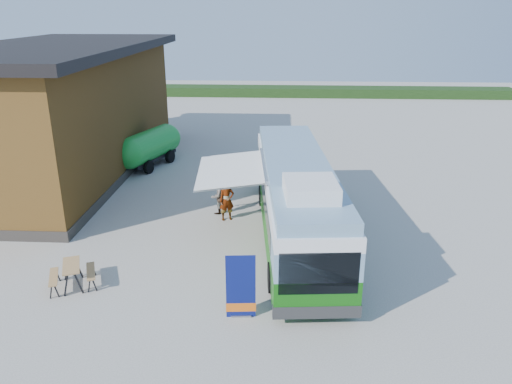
# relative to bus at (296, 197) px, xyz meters

# --- Properties ---
(ground) EXTENTS (100.00, 100.00, 0.00)m
(ground) POSITION_rel_bus_xyz_m (-3.20, -0.95, -1.93)
(ground) COLOR #BCB7AD
(ground) RESTS_ON ground
(barn) EXTENTS (9.60, 21.20, 7.50)m
(barn) POSITION_rel_bus_xyz_m (-13.70, 9.05, 1.66)
(barn) COLOR brown
(barn) RESTS_ON ground
(hedge) EXTENTS (40.00, 3.00, 1.00)m
(hedge) POSITION_rel_bus_xyz_m (4.80, 37.05, -1.43)
(hedge) COLOR #264419
(hedge) RESTS_ON ground
(bus) EXTENTS (3.89, 13.33, 4.04)m
(bus) POSITION_rel_bus_xyz_m (0.00, 0.00, 0.00)
(bus) COLOR #1B7413
(bus) RESTS_ON ground
(awning) EXTENTS (3.28, 4.86, 0.55)m
(awning) POSITION_rel_bus_xyz_m (-2.57, 0.33, 1.01)
(awning) COLOR white
(awning) RESTS_ON ground
(banner) EXTENTS (0.97, 0.24, 2.23)m
(banner) POSITION_rel_bus_xyz_m (-1.86, -5.99, -1.02)
(banner) COLOR #0B145A
(banner) RESTS_ON ground
(picnic_table) EXTENTS (1.94, 1.84, 0.88)m
(picnic_table) POSITION_rel_bus_xyz_m (-8.03, -4.46, -1.27)
(picnic_table) COLOR tan
(picnic_table) RESTS_ON ground
(person_a) EXTENTS (0.83, 0.70, 1.94)m
(person_a) POSITION_rel_bus_xyz_m (-3.16, 1.86, -0.96)
(person_a) COLOR #999999
(person_a) RESTS_ON ground
(person_b) EXTENTS (1.04, 1.07, 1.74)m
(person_b) POSITION_rel_bus_xyz_m (-3.68, 2.62, -1.06)
(person_b) COLOR #999999
(person_b) RESTS_ON ground
(slurry_tanker) EXTENTS (3.18, 5.94, 2.29)m
(slurry_tanker) POSITION_rel_bus_xyz_m (-8.90, 9.94, -0.61)
(slurry_tanker) COLOR green
(slurry_tanker) RESTS_ON ground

